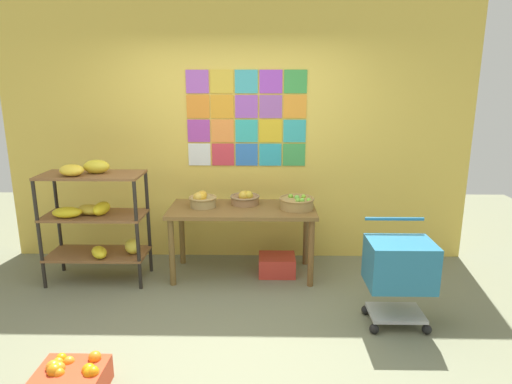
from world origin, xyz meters
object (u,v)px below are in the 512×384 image
(display_table, at_px, (242,216))
(produce_crate_under_table, at_px, (277,265))
(banana_shelf_unit, at_px, (95,212))
(shopping_cart, at_px, (399,267))
(orange_crate_foreground, at_px, (72,378))
(fruit_basket_right, at_px, (297,202))
(fruit_basket_left, at_px, (202,200))
(fruit_basket_centre, at_px, (245,198))

(display_table, distance_m, produce_crate_under_table, 0.65)
(banana_shelf_unit, bearing_deg, shopping_cart, -15.99)
(produce_crate_under_table, distance_m, orange_crate_foreground, 2.35)
(fruit_basket_right, xyz_separation_m, shopping_cart, (0.78, -0.96, -0.29))
(fruit_basket_left, relative_size, fruit_basket_centre, 0.92)
(fruit_basket_left, distance_m, fruit_basket_centre, 0.45)
(shopping_cart, bearing_deg, fruit_basket_right, 127.21)
(fruit_basket_left, relative_size, orange_crate_foreground, 0.67)
(display_table, bearing_deg, shopping_cart, -36.38)
(fruit_basket_left, height_order, shopping_cart, fruit_basket_left)
(fruit_basket_right, xyz_separation_m, produce_crate_under_table, (-0.20, 0.03, -0.70))
(display_table, xyz_separation_m, fruit_basket_left, (-0.42, 0.02, 0.17))
(fruit_basket_centre, xyz_separation_m, shopping_cart, (1.32, -1.12, -0.29))
(banana_shelf_unit, relative_size, fruit_basket_centre, 3.98)
(produce_crate_under_table, height_order, orange_crate_foreground, orange_crate_foreground)
(display_table, relative_size, fruit_basket_centre, 4.77)
(banana_shelf_unit, distance_m, fruit_basket_centre, 1.52)
(banana_shelf_unit, bearing_deg, display_table, 7.11)
(produce_crate_under_table, bearing_deg, fruit_basket_right, -9.26)
(display_table, xyz_separation_m, fruit_basket_centre, (0.02, 0.13, 0.16))
(fruit_basket_right, relative_size, fruit_basket_centre, 1.14)
(fruit_basket_right, distance_m, orange_crate_foreground, 2.55)
(banana_shelf_unit, bearing_deg, fruit_basket_centre, 11.89)
(produce_crate_under_table, bearing_deg, shopping_cart, -45.44)
(orange_crate_foreground, distance_m, shopping_cart, 2.57)
(banana_shelf_unit, relative_size, shopping_cart, 1.44)
(produce_crate_under_table, bearing_deg, display_table, -179.42)
(banana_shelf_unit, xyz_separation_m, display_table, (1.47, 0.18, -0.09))
(shopping_cart, bearing_deg, produce_crate_under_table, 132.65)
(fruit_basket_centre, bearing_deg, fruit_basket_right, -16.50)
(produce_crate_under_table, bearing_deg, banana_shelf_unit, -174.18)
(produce_crate_under_table, bearing_deg, fruit_basket_centre, 159.57)
(display_table, distance_m, fruit_basket_left, 0.45)
(display_table, height_order, fruit_basket_centre, fruit_basket_centre)
(shopping_cart, bearing_deg, banana_shelf_unit, 162.09)
(banana_shelf_unit, bearing_deg, fruit_basket_left, 10.74)
(fruit_basket_centre, bearing_deg, banana_shelf_unit, -168.11)
(fruit_basket_left, distance_m, orange_crate_foreground, 2.13)
(orange_crate_foreground, bearing_deg, fruit_basket_left, 72.06)
(fruit_basket_centre, bearing_deg, produce_crate_under_table, -20.43)
(banana_shelf_unit, height_order, shopping_cart, banana_shelf_unit)
(fruit_basket_centre, height_order, orange_crate_foreground, fruit_basket_centre)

